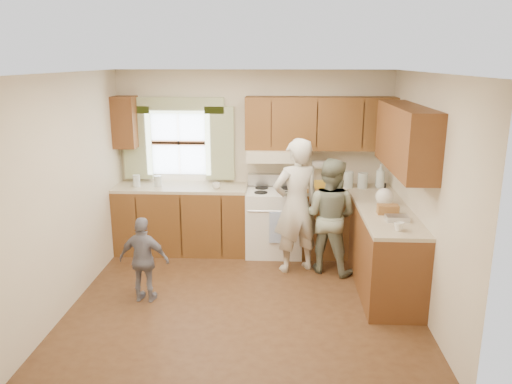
# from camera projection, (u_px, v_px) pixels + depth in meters

# --- Properties ---
(room) EXTENTS (3.80, 3.80, 3.80)m
(room) POSITION_uv_depth(u_px,v_px,m) (245.00, 192.00, 5.34)
(room) COLOR #422614
(room) RESTS_ON ground
(kitchen_fixtures) EXTENTS (3.80, 2.25, 2.15)m
(kitchen_fixtures) POSITION_uv_depth(u_px,v_px,m) (298.00, 202.00, 6.45)
(kitchen_fixtures) COLOR #4B2C10
(kitchen_fixtures) RESTS_ON ground
(stove) EXTENTS (0.76, 0.67, 1.07)m
(stove) POSITION_uv_depth(u_px,v_px,m) (274.00, 221.00, 6.91)
(stove) COLOR silver
(stove) RESTS_ON ground
(woman_left) EXTENTS (0.74, 0.63, 1.71)m
(woman_left) POSITION_uv_depth(u_px,v_px,m) (296.00, 206.00, 6.23)
(woman_left) COLOR beige
(woman_left) RESTS_ON ground
(woman_right) EXTENTS (0.88, 0.81, 1.47)m
(woman_right) POSITION_uv_depth(u_px,v_px,m) (330.00, 216.00, 6.24)
(woman_right) COLOR #223724
(woman_right) RESTS_ON ground
(child) EXTENTS (0.60, 0.31, 0.97)m
(child) POSITION_uv_depth(u_px,v_px,m) (144.00, 260.00, 5.50)
(child) COLOR gray
(child) RESTS_ON ground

